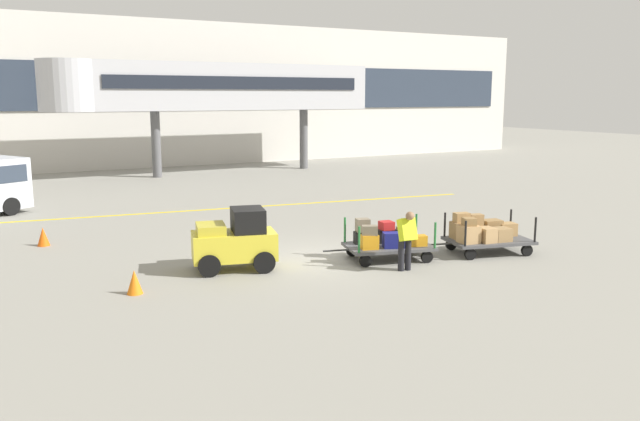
{
  "coord_description": "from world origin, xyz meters",
  "views": [
    {
      "loc": [
        -8.18,
        -15.09,
        4.4
      ],
      "look_at": [
        1.07,
        1.72,
        0.98
      ],
      "focal_mm": 36.18,
      "sensor_mm": 36.0,
      "label": 1
    }
  ],
  "objects_px": {
    "safety_cone_far": "(134,282)",
    "safety_cone_near": "(43,237)",
    "baggage_handler": "(406,238)",
    "baggage_cart_middle": "(483,233)",
    "baggage_tug": "(235,241)",
    "baggage_cart_lead": "(387,240)"
  },
  "relations": [
    {
      "from": "safety_cone_far",
      "to": "safety_cone_near",
      "type": "bearing_deg",
      "value": 101.78
    },
    {
      "from": "baggage_handler",
      "to": "baggage_cart_middle",
      "type": "bearing_deg",
      "value": 9.68
    },
    {
      "from": "baggage_cart_middle",
      "to": "safety_cone_far",
      "type": "height_order",
      "value": "baggage_cart_middle"
    },
    {
      "from": "safety_cone_near",
      "to": "safety_cone_far",
      "type": "xyz_separation_m",
      "value": [
        1.27,
        -6.1,
        0.0
      ]
    },
    {
      "from": "baggage_tug",
      "to": "safety_cone_far",
      "type": "bearing_deg",
      "value": -162.97
    },
    {
      "from": "safety_cone_near",
      "to": "safety_cone_far",
      "type": "distance_m",
      "value": 6.24
    },
    {
      "from": "safety_cone_near",
      "to": "baggage_cart_middle",
      "type": "bearing_deg",
      "value": -32.73
    },
    {
      "from": "baggage_cart_middle",
      "to": "safety_cone_near",
      "type": "height_order",
      "value": "baggage_cart_middle"
    },
    {
      "from": "baggage_tug",
      "to": "safety_cone_near",
      "type": "xyz_separation_m",
      "value": [
        -4.04,
        5.26,
        -0.48
      ]
    },
    {
      "from": "baggage_cart_middle",
      "to": "safety_cone_far",
      "type": "bearing_deg",
      "value": 174.84
    },
    {
      "from": "baggage_handler",
      "to": "safety_cone_near",
      "type": "xyz_separation_m",
      "value": [
        -7.77,
        7.49,
        -0.59
      ]
    },
    {
      "from": "baggage_cart_middle",
      "to": "baggage_tug",
      "type": "bearing_deg",
      "value": 165.9
    },
    {
      "from": "baggage_tug",
      "to": "baggage_cart_middle",
      "type": "height_order",
      "value": "baggage_tug"
    },
    {
      "from": "baggage_cart_middle",
      "to": "safety_cone_near",
      "type": "distance_m",
      "value": 12.89
    },
    {
      "from": "baggage_cart_middle",
      "to": "baggage_handler",
      "type": "distance_m",
      "value": 3.13
    },
    {
      "from": "baggage_cart_lead",
      "to": "baggage_cart_middle",
      "type": "relative_size",
      "value": 1.0
    },
    {
      "from": "baggage_cart_middle",
      "to": "safety_cone_near",
      "type": "xyz_separation_m",
      "value": [
        -10.84,
        6.97,
        -0.29
      ]
    },
    {
      "from": "safety_cone_far",
      "to": "baggage_tug",
      "type": "bearing_deg",
      "value": 17.03
    },
    {
      "from": "baggage_cart_middle",
      "to": "baggage_handler",
      "type": "height_order",
      "value": "baggage_handler"
    },
    {
      "from": "baggage_tug",
      "to": "baggage_cart_middle",
      "type": "relative_size",
      "value": 0.75
    },
    {
      "from": "baggage_cart_lead",
      "to": "safety_cone_near",
      "type": "bearing_deg",
      "value": 142.04
    },
    {
      "from": "baggage_cart_middle",
      "to": "baggage_handler",
      "type": "xyz_separation_m",
      "value": [
        -3.07,
        -0.52,
        0.3
      ]
    }
  ]
}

